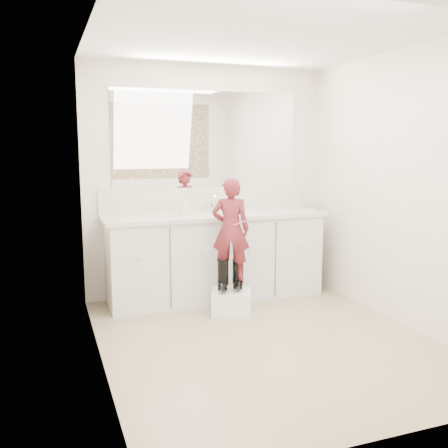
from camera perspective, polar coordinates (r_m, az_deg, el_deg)
name	(u,v)px	position (r m, az deg, el deg)	size (l,w,h in m)	color
floor	(265,340)	(4.21, 4.67, -13.05)	(3.00, 3.00, 0.00)	#998C64
ceiling	(269,34)	(4.00, 5.14, 20.82)	(3.00, 3.00, 0.00)	white
wall_back	(207,182)	(5.32, -1.94, 4.87)	(2.60, 2.60, 0.00)	beige
wall_front	(392,221)	(2.65, 18.66, 0.37)	(2.60, 2.60, 0.00)	beige
wall_left	(97,200)	(3.58, -14.36, 2.65)	(3.00, 3.00, 0.00)	beige
wall_right	(402,189)	(4.62, 19.70, 3.76)	(3.00, 3.00, 0.00)	beige
vanity_cabinet	(216,258)	(5.17, -0.95, -3.92)	(2.20, 0.55, 0.85)	silver
countertop	(216,216)	(5.08, -0.91, 0.94)	(2.28, 0.58, 0.04)	beige
backsplash	(208,199)	(5.32, -1.88, 2.87)	(2.28, 0.03, 0.25)	beige
mirror	(207,140)	(5.30, -1.93, 9.62)	(2.00, 0.02, 1.00)	white
dot_panel	(396,130)	(2.63, 19.01, 10.13)	(2.00, 0.01, 1.20)	#472819
faucet	(211,207)	(5.23, -1.50, 1.94)	(0.08, 0.08, 0.10)	silver
cup	(232,208)	(5.17, 0.95, 1.88)	(0.11, 0.11, 0.10)	#C2B69B
soap_bottle	(185,206)	(4.97, -4.47, 2.12)	(0.09, 0.09, 0.20)	silver
step_stool	(231,302)	(4.76, 0.84, -8.93)	(0.36, 0.30, 0.23)	white
boot_left	(223,275)	(4.68, -0.11, -5.85)	(0.11, 0.20, 0.30)	black
boot_right	(238,274)	(4.73, 1.61, -5.69)	(0.11, 0.20, 0.30)	black
toddler	(231,229)	(4.62, 0.77, -0.62)	(0.35, 0.23, 0.96)	#A93439
toothbrush	(241,223)	(4.56, 1.95, 0.16)	(0.01, 0.01, 0.14)	#D05184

